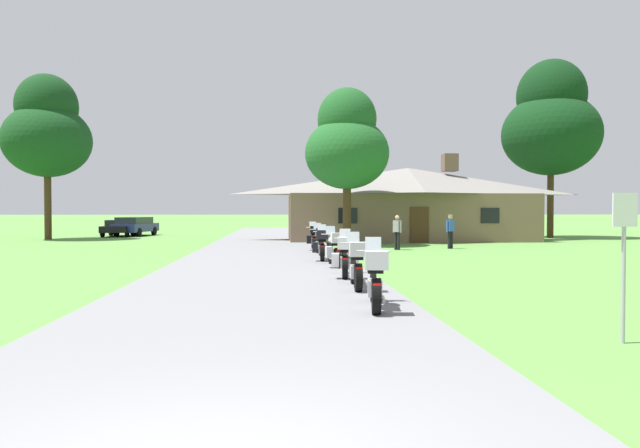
{
  "coord_description": "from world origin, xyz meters",
  "views": [
    {
      "loc": [
        0.5,
        -3.88,
        1.89
      ],
      "look_at": [
        1.85,
        14.82,
        1.46
      ],
      "focal_mm": 32.73,
      "sensor_mm": 36.0,
      "label": 1
    }
  ],
  "objects": [
    {
      "name": "motorcycle_orange_second_in_row",
      "position": [
        2.33,
        9.69,
        0.62
      ],
      "size": [
        0.66,
        2.08,
        1.3
      ],
      "rotation": [
        0.0,
        0.0,
        -0.05
      ],
      "color": "black",
      "rests_on": "asphalt_driveway"
    },
    {
      "name": "parked_navy_suv_far_left",
      "position": [
        -10.14,
        40.53,
        0.78
      ],
      "size": [
        2.61,
        4.85,
        1.4
      ],
      "rotation": [
        0.0,
        0.0,
        -0.17
      ],
      "color": "navy",
      "rests_on": "ground"
    },
    {
      "name": "asphalt_driveway",
      "position": [
        0.0,
        18.0,
        0.03
      ],
      "size": [
        6.4,
        80.0,
        0.06
      ],
      "primitive_type": "cube",
      "color": "slate",
      "rests_on": "ground"
    },
    {
      "name": "ground_plane",
      "position": [
        0.0,
        20.0,
        0.0
      ],
      "size": [
        500.0,
        500.0,
        0.0
      ],
      "primitive_type": "plane",
      "color": "#56893D"
    },
    {
      "name": "bystander_blue_shirt_beside_signpost",
      "position": [
        9.03,
        24.43,
        0.95
      ],
      "size": [
        0.48,
        0.38,
        1.69
      ],
      "rotation": [
        0.0,
        0.0,
        0.55
      ],
      "color": "black",
      "rests_on": "ground"
    },
    {
      "name": "parked_black_sedan_far_left",
      "position": [
        -11.18,
        39.89,
        0.64
      ],
      "size": [
        2.08,
        4.29,
        1.2
      ],
      "rotation": [
        0.0,
        0.0,
        0.05
      ],
      "color": "black",
      "rests_on": "ground"
    },
    {
      "name": "tree_right_of_lodge",
      "position": [
        19.39,
        35.31,
        7.95
      ],
      "size": [
        6.66,
        6.66,
        12.32
      ],
      "color": "#422D19",
      "rests_on": "ground"
    },
    {
      "name": "metal_signpost_roadside",
      "position": [
        5.39,
        4.02,
        1.35
      ],
      "size": [
        0.36,
        0.06,
        2.14
      ],
      "color": "#9EA0A5",
      "rests_on": "ground"
    },
    {
      "name": "bystander_gray_shirt_near_lodge",
      "position": [
        6.21,
        23.71,
        0.93
      ],
      "size": [
        0.39,
        0.47,
        1.67
      ],
      "rotation": [
        0.0,
        0.0,
        2.18
      ],
      "color": "black",
      "rests_on": "ground"
    },
    {
      "name": "stone_lodge",
      "position": [
        8.73,
        32.57,
        2.36
      ],
      "size": [
        15.91,
        6.52,
        5.49
      ],
      "color": "brown",
      "rests_on": "ground"
    },
    {
      "name": "tree_by_lodge_front",
      "position": [
        4.22,
        27.35,
        5.5
      ],
      "size": [
        4.54,
        4.54,
        8.49
      ],
      "color": "#422D19",
      "rests_on": "ground"
    },
    {
      "name": "motorcycle_green_sixth_in_row",
      "position": [
        2.24,
        20.29,
        0.62
      ],
      "size": [
        0.66,
        2.08,
        1.3
      ],
      "rotation": [
        0.0,
        0.0,
        0.04
      ],
      "color": "black",
      "rests_on": "asphalt_driveway"
    },
    {
      "name": "motorcycle_orange_third_in_row",
      "position": [
        2.34,
        12.04,
        0.61
      ],
      "size": [
        0.86,
        2.08,
        1.3
      ],
      "rotation": [
        0.0,
        0.0,
        -0.11
      ],
      "color": "black",
      "rests_on": "asphalt_driveway"
    },
    {
      "name": "motorcycle_silver_fourth_in_row",
      "position": [
        2.36,
        15.06,
        0.61
      ],
      "size": [
        0.78,
        2.08,
        1.3
      ],
      "rotation": [
        0.0,
        0.0,
        0.06
      ],
      "color": "black",
      "rests_on": "asphalt_driveway"
    },
    {
      "name": "tree_left_far",
      "position": [
        -14.47,
        35.3,
        7.09
      ],
      "size": [
        5.57,
        5.57,
        10.76
      ],
      "color": "#422D19",
      "rests_on": "ground"
    },
    {
      "name": "motorcycle_black_nearest_to_camera",
      "position": [
        2.3,
        6.81,
        0.62
      ],
      "size": [
        0.73,
        2.08,
        1.3
      ],
      "rotation": [
        0.0,
        0.0,
        -0.13
      ],
      "color": "black",
      "rests_on": "asphalt_driveway"
    },
    {
      "name": "motorcycle_silver_fifth_in_row",
      "position": [
        2.13,
        17.52,
        0.61
      ],
      "size": [
        0.79,
        2.08,
        1.3
      ],
      "rotation": [
        0.0,
        0.0,
        -0.06
      ],
      "color": "black",
      "rests_on": "asphalt_driveway"
    },
    {
      "name": "motorcycle_yellow_farthest_in_row",
      "position": [
        2.18,
        23.21,
        0.61
      ],
      "size": [
        0.72,
        2.08,
        1.3
      ],
      "rotation": [
        0.0,
        0.0,
        -0.0
      ],
      "color": "black",
      "rests_on": "asphalt_driveway"
    }
  ]
}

